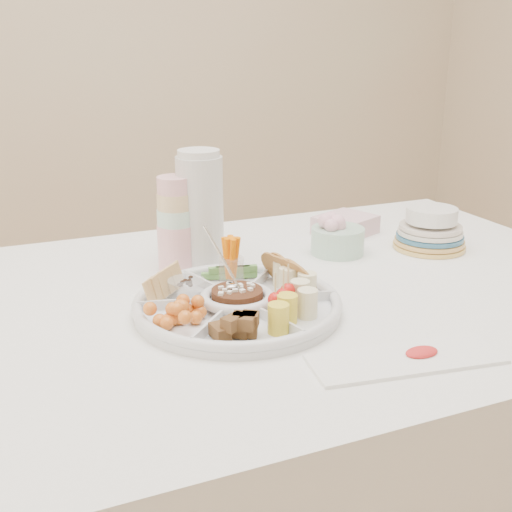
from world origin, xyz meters
name	(u,v)px	position (x,y,z in m)	size (l,w,h in m)	color
wall_back	(90,12)	(0.00, 2.00, 1.35)	(4.00, 0.02, 2.70)	beige
dining_table	(275,447)	(0.00, 0.00, 0.38)	(1.52, 1.02, 0.76)	white
party_tray	(237,301)	(-0.12, -0.08, 0.78)	(0.38, 0.38, 0.04)	silver
bean_dip	(237,298)	(-0.12, -0.08, 0.79)	(0.10, 0.10, 0.04)	#4C2B13
tortillas	(290,275)	(0.01, -0.04, 0.80)	(0.10, 0.10, 0.06)	#A07642
carrot_cucumber	(230,257)	(-0.08, 0.05, 0.82)	(0.10, 0.10, 0.09)	#FF7600
pita_raisins	(175,281)	(-0.21, 0.01, 0.80)	(0.10, 0.10, 0.05)	tan
cherries	(177,312)	(-0.24, -0.11, 0.79)	(0.11, 0.11, 0.04)	orange
granola_chunks	(246,324)	(-0.15, -0.20, 0.79)	(0.11, 0.11, 0.05)	brown
banana_tomato	(305,293)	(-0.02, -0.17, 0.82)	(0.12, 0.12, 0.10)	#E9E86D
cup_stack	(176,219)	(-0.15, 0.19, 0.87)	(0.08, 0.08, 0.23)	silver
thermos	(200,208)	(-0.09, 0.20, 0.89)	(0.10, 0.10, 0.26)	silver
flower_bowl	(338,234)	(0.23, 0.15, 0.80)	(0.13, 0.13, 0.09)	#9AB8A2
napkin_stack	(345,225)	(0.33, 0.28, 0.78)	(0.14, 0.12, 0.05)	beige
plate_stack	(431,226)	(0.45, 0.10, 0.81)	(0.17, 0.17, 0.11)	yellow
placemat	(406,359)	(0.06, -0.36, 0.76)	(0.31, 0.10, 0.01)	white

